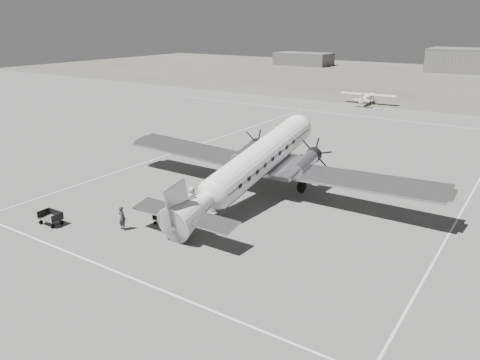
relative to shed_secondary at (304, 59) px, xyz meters
name	(u,v)px	position (x,y,z in m)	size (l,w,h in m)	color
ground	(281,209)	(55.00, -115.00, -2.00)	(260.00, 260.00, 0.00)	slate
taxi_line_near	(158,289)	(55.00, -129.00, -1.99)	(60.00, 0.15, 0.01)	silver
taxi_line_right	(442,247)	(67.00, -115.00, -1.99)	(0.15, 80.00, 0.01)	silver
taxi_line_left	(186,148)	(37.00, -105.00, -1.99)	(0.15, 60.00, 0.01)	silver
taxi_line_horizon	(413,122)	(55.00, -75.00, -1.99)	(90.00, 0.15, 0.01)	silver
grass_infield	(473,83)	(55.00, -20.00, -2.00)	(260.00, 90.00, 0.01)	#5F5D50
shed_secondary	(304,59)	(0.00, 0.00, 0.00)	(18.00, 10.00, 4.00)	#525252
dc3_airliner	(254,166)	(52.02, -114.34, 0.85)	(29.95, 20.78, 5.70)	#B1B1B4
light_plane_left	(367,99)	(44.09, -63.79, -0.99)	(9.76, 7.92, 2.02)	white
baggage_cart_near	(164,218)	(49.29, -122.24, -1.57)	(1.51, 1.07, 0.85)	#525252
baggage_cart_far	(51,218)	(42.56, -126.90, -1.51)	(1.74, 1.23, 0.98)	#525252
ground_crew	(122,218)	(47.57, -124.64, -1.12)	(0.64, 0.42, 1.76)	#2E2E2E
ramp_agent	(174,202)	(48.67, -120.40, -1.02)	(0.96, 0.75, 1.97)	silver
passenger	(192,198)	(49.27, -119.00, -1.06)	(0.92, 0.60, 1.88)	silver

